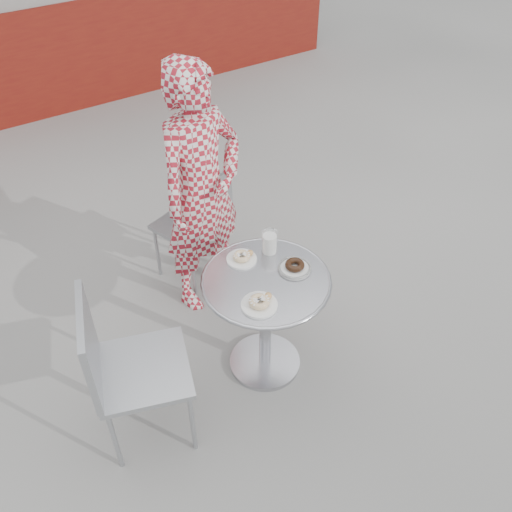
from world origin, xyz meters
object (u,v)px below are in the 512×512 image
chair_left (145,394)px  plate_near (260,303)px  chair_far (194,245)px  plate_checker (295,267)px  bistro_table (266,302)px  plate_far (242,257)px  milk_cup (270,243)px  seated_person (202,192)px

chair_left → plate_near: (0.60, -0.11, 0.41)m
chair_far → plate_checker: 1.01m
bistro_table → plate_far: size_ratio=4.24×
plate_far → milk_cup: bearing=-7.9°
plate_near → bistro_table: bearing=47.4°
chair_far → plate_checker: size_ratio=4.63×
plate_near → milk_cup: size_ratio=1.35×
seated_person → plate_checker: (0.15, -0.71, -0.10)m
seated_person → milk_cup: size_ratio=11.94×
plate_near → plate_checker: size_ratio=1.02×
plate_far → plate_checker: size_ratio=0.91×
plate_far → plate_checker: (0.19, -0.20, -0.00)m
seated_person → bistro_table: bearing=-106.2°
bistro_table → seated_person: size_ratio=0.43×
seated_person → milk_cup: seated_person is taller
chair_left → seated_person: seated_person is taller
chair_left → plate_checker: bearing=-71.9°
bistro_table → milk_cup: (0.13, 0.17, 0.22)m
plate_near → chair_left: bearing=169.6°
bistro_table → chair_left: size_ratio=0.74×
plate_checker → plate_near: bearing=-157.1°
plate_checker → plate_far: bearing=132.9°
plate_near → milk_cup: 0.40m
bistro_table → plate_near: bearing=-132.6°
plate_near → plate_checker: bearing=22.9°
chair_left → plate_near: 0.73m
bistro_table → plate_checker: bearing=-4.5°
chair_left → bistro_table: bearing=-70.7°
chair_left → plate_far: size_ratio=5.73×
seated_person → plate_checker: bearing=-93.1°
chair_left → milk_cup: 0.98m
chair_far → plate_checker: (0.14, -0.90, 0.43)m
plate_checker → milk_cup: 0.19m
bistro_table → seated_person: seated_person is taller
milk_cup → plate_near: bearing=-129.9°
plate_near → plate_checker: (0.29, 0.12, -0.00)m
plate_checker → bistro_table: bearing=175.5°
plate_checker → milk_cup: size_ratio=1.33×
chair_left → plate_checker: 0.97m
seated_person → plate_checker: seated_person is taller
chair_far → seated_person: size_ratio=0.51×
plate_far → seated_person: bearing=85.3°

